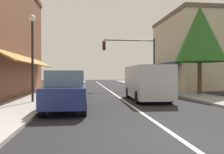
# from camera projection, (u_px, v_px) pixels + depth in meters

# --- Properties ---
(ground_plane) EXTENTS (80.00, 80.00, 0.00)m
(ground_plane) POSITION_uv_depth(u_px,v_px,m) (108.00, 90.00, 23.15)
(ground_plane) COLOR black
(sidewalk_left) EXTENTS (2.60, 56.00, 0.12)m
(sidewalk_left) POSITION_uv_depth(u_px,v_px,m) (53.00, 90.00, 22.51)
(sidewalk_left) COLOR #A39E99
(sidewalk_left) RESTS_ON ground
(sidewalk_right) EXTENTS (2.60, 56.00, 0.12)m
(sidewalk_right) POSITION_uv_depth(u_px,v_px,m) (161.00, 89.00, 23.80)
(sidewalk_right) COLOR gray
(sidewalk_right) RESTS_ON ground
(lane_center_stripe) EXTENTS (0.14, 52.00, 0.01)m
(lane_center_stripe) POSITION_uv_depth(u_px,v_px,m) (108.00, 90.00, 23.15)
(lane_center_stripe) COLOR silver
(lane_center_stripe) RESTS_ON ground
(storefront_right_block) EXTENTS (5.33, 10.20, 8.19)m
(storefront_right_block) POSITION_uv_depth(u_px,v_px,m) (183.00, 52.00, 26.12)
(storefront_right_block) COLOR #BCAD8E
(storefront_right_block) RESTS_ON ground
(parked_car_nearest_left) EXTENTS (1.81, 4.11, 1.77)m
(parked_car_nearest_left) POSITION_uv_depth(u_px,v_px,m) (66.00, 91.00, 9.99)
(parked_car_nearest_left) COLOR navy
(parked_car_nearest_left) RESTS_ON ground
(parked_car_second_left) EXTENTS (1.79, 4.10, 1.77)m
(parked_car_second_left) POSITION_uv_depth(u_px,v_px,m) (73.00, 85.00, 15.83)
(parked_car_second_left) COLOR #B7BABF
(parked_car_second_left) RESTS_ON ground
(van_in_lane) EXTENTS (2.08, 5.22, 2.12)m
(van_in_lane) POSITION_uv_depth(u_px,v_px,m) (147.00, 82.00, 14.08)
(van_in_lane) COLOR #B2B7BC
(van_in_lane) RESTS_ON ground
(traffic_signal_mast_arm) EXTENTS (5.50, 0.50, 5.34)m
(traffic_signal_mast_arm) POSITION_uv_depth(u_px,v_px,m) (136.00, 54.00, 23.46)
(traffic_signal_mast_arm) COLOR #333333
(traffic_signal_mast_arm) RESTS_ON ground
(street_lamp_left_near) EXTENTS (0.36, 0.36, 4.84)m
(street_lamp_left_near) POSITION_uv_depth(u_px,v_px,m) (32.00, 44.00, 12.35)
(street_lamp_left_near) COLOR black
(street_lamp_left_near) RESTS_ON ground
(tree_right_near) EXTENTS (3.81, 3.81, 6.72)m
(tree_right_near) POSITION_uv_depth(u_px,v_px,m) (200.00, 34.00, 17.07)
(tree_right_near) COLOR #4C331E
(tree_right_near) RESTS_ON ground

